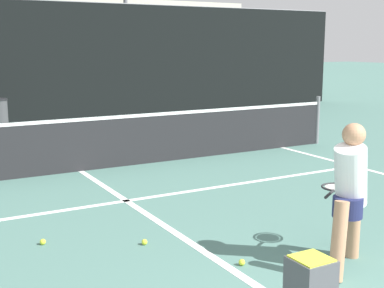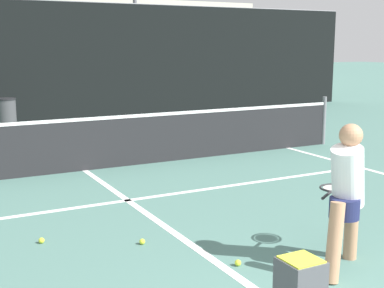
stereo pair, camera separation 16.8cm
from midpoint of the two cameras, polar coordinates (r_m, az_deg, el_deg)
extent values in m
cube|color=white|center=(7.77, -7.63, -6.02)|extent=(8.25, 0.10, 0.01)
cube|color=white|center=(6.74, -3.88, -8.55)|extent=(0.10, 6.55, 0.01)
cylinder|color=slate|center=(12.33, 12.85, 2.50)|extent=(0.09, 0.09, 1.07)
cube|color=#232326|center=(9.59, -12.37, -0.09)|extent=(11.00, 0.02, 0.95)
cube|color=white|center=(9.52, -12.48, 2.55)|extent=(11.00, 0.03, 0.06)
cube|color=black|center=(16.14, -19.83, 8.20)|extent=(24.00, 0.06, 3.43)
cylinder|color=tan|center=(5.88, 16.04, -8.47)|extent=(0.14, 0.14, 0.66)
cylinder|color=tan|center=(5.29, 14.49, -9.99)|extent=(0.29, 0.25, 0.77)
cylinder|color=#1E234C|center=(5.49, 15.42, -6.50)|extent=(0.30, 0.30, 0.20)
cylinder|color=white|center=(5.47, 15.73, -3.29)|extent=(0.45, 0.39, 0.70)
sphere|color=tan|center=(5.43, 16.04, 0.97)|extent=(0.23, 0.23, 0.23)
cylinder|color=#262628|center=(5.72, 13.64, -5.21)|extent=(0.27, 0.18, 0.03)
torus|color=#262628|center=(6.01, 14.45, -4.49)|extent=(0.47, 0.47, 0.02)
cylinder|color=beige|center=(6.01, 14.45, -4.49)|extent=(0.36, 0.36, 0.01)
sphere|color=#D1E033|center=(6.10, -5.89, -10.36)|extent=(0.07, 0.07, 0.07)
sphere|color=#D1E033|center=(5.56, 4.46, -12.48)|extent=(0.07, 0.07, 0.07)
sphere|color=#D1E033|center=(6.33, -16.37, -9.99)|extent=(0.07, 0.07, 0.07)
cube|color=#D1E033|center=(3.99, 11.42, -12.19)|extent=(0.25, 0.25, 0.06)
camera|label=1|loc=(0.08, -90.70, -0.13)|focal=50.00mm
camera|label=2|loc=(0.08, 89.30, 0.13)|focal=50.00mm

